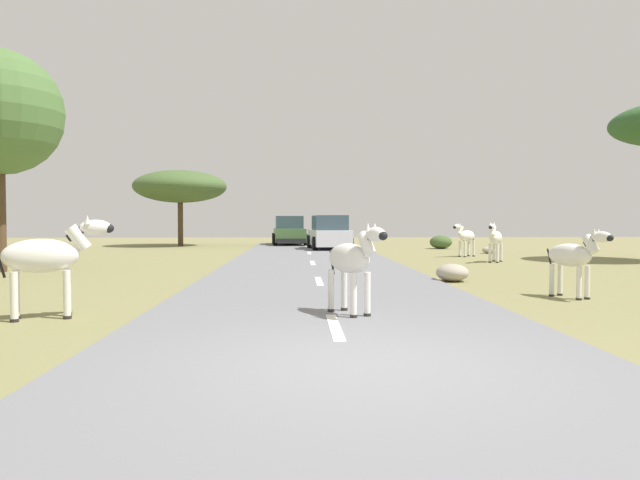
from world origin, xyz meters
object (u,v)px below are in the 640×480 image
at_px(tree_3, 180,187).
at_px(rock_0, 452,273).
at_px(zebra_3, 48,257).
at_px(car_1, 329,233).
at_px(zebra_4, 495,238).
at_px(bush_0, 441,242).
at_px(zebra_1, 466,236).
at_px(car_0, 289,231).
at_px(zebra_0, 352,260).
at_px(rock_4, 489,250).
at_px(zebra_2, 573,256).

xyz_separation_m(tree_3, rock_0, (10.86, -20.08, -3.30)).
distance_m(zebra_3, car_1, 21.34).
bearing_deg(zebra_4, car_1, -27.76).
bearing_deg(bush_0, car_1, -171.74).
bearing_deg(rock_0, zebra_3, -146.51).
bearing_deg(rock_0, zebra_1, 71.70).
distance_m(car_1, bush_0, 6.15).
bearing_deg(car_1, car_0, 107.13).
bearing_deg(rock_0, zebra_0, -119.97).
bearing_deg(tree_3, zebra_0, -72.88).
height_order(zebra_1, car_0, car_0).
height_order(tree_3, bush_0, tree_3).
relative_size(zebra_0, rock_0, 1.68).
distance_m(zebra_4, rock_0, 7.22).
xyz_separation_m(zebra_3, zebra_4, (11.13, 11.55, -0.08)).
bearing_deg(rock_4, tree_3, 152.47).
xyz_separation_m(zebra_1, car_0, (-7.60, 11.26, -0.01)).
height_order(car_1, rock_0, car_1).
height_order(car_1, rock_4, car_1).
height_order(car_0, tree_3, tree_3).
bearing_deg(car_0, zebra_2, 100.14).
relative_size(zebra_3, tree_3, 0.30).
height_order(zebra_1, bush_0, zebra_1).
height_order(zebra_4, rock_4, zebra_4).
bearing_deg(car_1, bush_0, 3.68).
relative_size(car_1, bush_0, 3.73).
distance_m(zebra_2, rock_0, 3.60).
height_order(zebra_4, car_1, car_1).
bearing_deg(bush_0, rock_4, -75.87).
relative_size(zebra_1, car_0, 0.32).
bearing_deg(car_0, zebra_4, 114.34).
height_order(car_1, tree_3, tree_3).
xyz_separation_m(zebra_2, zebra_3, (-9.35, -1.97, 0.14)).
distance_m(zebra_2, zebra_4, 9.74).
relative_size(car_0, rock_4, 7.21).
xyz_separation_m(zebra_1, car_1, (-5.44, 5.83, -0.01)).
xyz_separation_m(car_1, tree_3, (-8.59, 4.65, 2.67)).
xyz_separation_m(zebra_4, car_1, (-5.57, 9.05, -0.04)).
height_order(car_0, rock_0, car_0).
height_order(zebra_0, zebra_2, zebra_0).
xyz_separation_m(tree_3, rock_4, (15.79, -8.23, -3.36)).
distance_m(zebra_0, zebra_3, 4.77).
distance_m(zebra_1, zebra_3, 18.41).
bearing_deg(bush_0, zebra_3, -118.42).
relative_size(car_1, tree_3, 0.82).
bearing_deg(zebra_4, bush_0, -62.25).
relative_size(zebra_3, car_0, 0.37).
bearing_deg(zebra_0, zebra_4, -147.07).
distance_m(zebra_3, zebra_4, 16.04).
bearing_deg(bush_0, zebra_0, -107.61).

